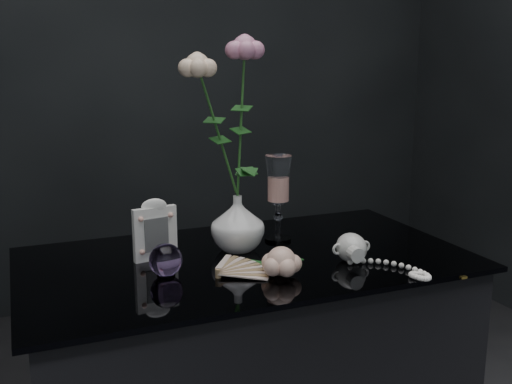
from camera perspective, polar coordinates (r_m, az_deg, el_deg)
name	(u,v)px	position (r m, az deg, el deg)	size (l,w,h in m)	color
vase	(238,223)	(1.47, -1.76, -2.99)	(0.13, 0.13, 0.14)	white
wine_glass	(278,198)	(1.54, 2.13, -0.62)	(0.07, 0.07, 0.22)	white
picture_frame	(155,229)	(1.42, -9.61, -3.51)	(0.11, 0.08, 0.15)	white
paperweight	(166,260)	(1.32, -8.60, -6.41)	(0.07, 0.07, 0.07)	#946FB4
paper_fan	(218,272)	(1.31, -3.62, -7.66)	(0.22, 0.17, 0.02)	beige
loose_rose	(281,262)	(1.31, 2.41, -6.64)	(0.15, 0.19, 0.07)	#FFBDA4
pearl_jar	(351,246)	(1.42, 9.08, -5.14)	(0.24, 0.25, 0.07)	silver
roses	(227,113)	(1.41, -2.73, 7.51)	(0.20, 0.11, 0.43)	beige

